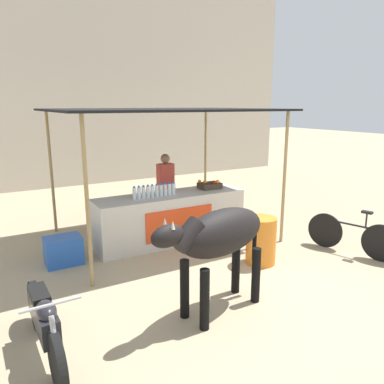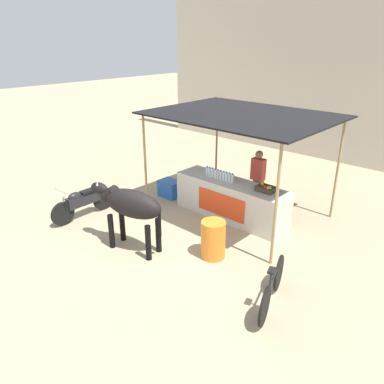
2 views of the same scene
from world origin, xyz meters
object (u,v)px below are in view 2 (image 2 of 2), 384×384
Objects in this scene: water_barrel at (213,239)px; motorcycle_parked at (83,202)px; cooler_box at (170,189)px; fruit_crate at (266,188)px; bicycle_leaning at (272,288)px; stall_counter at (231,200)px; cow at (130,205)px; vendor_behind_counter at (257,181)px.

motorcycle_parked is (-3.61, -0.78, 0.02)m from water_barrel.
fruit_crate is at bearing 2.76° from cooler_box.
stall_counter is at bearing 138.85° from bicycle_leaning.
stall_counter is 5.00× the size of cooler_box.
fruit_crate reaches higher than water_barrel.
bicycle_leaning is (2.56, -2.24, -0.13)m from stall_counter.
bicycle_leaning is (3.20, 0.41, -0.68)m from cow.
water_barrel is 0.51× the size of bicycle_leaning.
water_barrel is (-0.09, -1.79, -0.62)m from fruit_crate.
cooler_box is (-2.36, -0.85, -0.61)m from vendor_behind_counter.
fruit_crate is at bearing 2.97° from stall_counter.
fruit_crate reaches higher than stall_counter.
vendor_behind_counter is 1.04× the size of bicycle_leaning.
motorcycle_parked reaches higher than water_barrel.
fruit_crate is 0.24× the size of motorcycle_parked.
vendor_behind_counter reaches higher than stall_counter.
stall_counter is at bearing -109.51° from vendor_behind_counter.
cow is at bearing -103.39° from stall_counter.
water_barrel is 0.44× the size of cow.
vendor_behind_counter is 0.89× the size of cow.
water_barrel is (0.59, -2.49, -0.44)m from vendor_behind_counter.
stall_counter is at bearing 2.66° from cooler_box.
fruit_crate is at bearing 87.08° from water_barrel.
vendor_behind_counter is (0.27, 0.75, 0.37)m from stall_counter.
bicycle_leaning is at bearing 7.36° from cow.
stall_counter is 3.70× the size of water_barrel.
motorcycle_parked is 1.13× the size of bicycle_leaning.
stall_counter is 3.41m from bicycle_leaning.
cooler_box is (-3.04, -0.15, -0.79)m from fruit_crate.
vendor_behind_counter is 2.60m from water_barrel.
water_barrel is 1.78m from bicycle_leaning.
motorcycle_parked is (-0.66, -2.42, 0.19)m from cooler_box.
vendor_behind_counter reaches higher than motorcycle_parked.
cow reaches higher than stall_counter.
motorcycle_parked is at bearing -177.06° from bicycle_leaning.
cow is at bearing -148.34° from water_barrel.
stall_counter is 2.78m from cow.
motorcycle_parked reaches higher than cooler_box.
motorcycle_parked is at bearing 176.24° from cow.
fruit_crate is 3.13m from cow.
bicycle_leaning reaches higher than water_barrel.
motorcycle_parked is (-2.12, 0.14, -0.60)m from cow.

